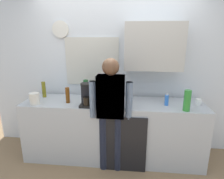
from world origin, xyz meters
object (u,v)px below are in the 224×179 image
bottle_clear_soda (187,101)px  bottle_amber_beer (68,95)px  bottle_dark_sauce (109,92)px  storage_canister (35,99)px  cup_yellow_cup (95,98)px  bottle_red_vinegar (102,97)px  bottle_olive_oil (44,89)px  cup_white_mug (198,102)px  bottle_green_wine (86,89)px  dish_soap (167,100)px  coffee_maker (88,95)px  person_guest (111,107)px  person_at_sink (111,107)px

bottle_clear_soda → bottle_amber_beer: (-1.65, 0.15, -0.02)m
bottle_dark_sauce → storage_canister: bottle_dark_sauce is taller
cup_yellow_cup → storage_canister: bearing=-162.3°
bottle_red_vinegar → storage_canister: bottle_red_vinegar is taller
bottle_dark_sauce → cup_yellow_cup: size_ratio=2.12×
bottle_olive_oil → bottle_amber_beer: size_ratio=1.09×
bottle_clear_soda → storage_canister: (-2.10, 0.02, -0.05)m
bottle_amber_beer → cup_white_mug: bottle_amber_beer is taller
bottle_olive_oil → bottle_red_vinegar: bottle_olive_oil is taller
bottle_clear_soda → cup_white_mug: bottle_clear_soda is taller
storage_canister → bottle_green_wine: bearing=27.4°
bottle_green_wine → bottle_red_vinegar: 0.39m
dish_soap → bottle_olive_oil: bearing=174.3°
bottle_olive_oil → bottle_green_wine: bearing=-0.4°
coffee_maker → bottle_clear_soda: 1.33m
coffee_maker → cup_white_mug: coffee_maker is taller
cup_white_mug → storage_canister: size_ratio=0.56×
cup_yellow_cup → storage_canister: size_ratio=0.50×
bottle_clear_soda → person_guest: person_guest is taller
coffee_maker → person_guest: (0.34, -0.13, -0.11)m
bottle_green_wine → bottle_olive_oil: bottle_green_wine is taller
bottle_amber_beer → dish_soap: bottle_amber_beer is taller
bottle_clear_soda → bottle_red_vinegar: size_ratio=1.27×
bottle_red_vinegar → dish_soap: bearing=4.7°
bottle_amber_beer → storage_canister: bearing=-164.2°
person_guest → bottle_olive_oil: bearing=-7.1°
bottle_green_wine → person_guest: 0.62m
bottle_red_vinegar → person_at_sink: (0.15, -0.17, -0.08)m
coffee_maker → bottle_dark_sauce: bearing=55.8°
cup_yellow_cup → person_guest: person_guest is taller
bottle_clear_soda → cup_white_mug: 0.33m
bottle_green_wine → bottle_olive_oil: (-0.69, 0.00, -0.02)m
storage_canister → cup_yellow_cup: bearing=17.7°
cup_white_mug → person_guest: bearing=-166.3°
bottle_amber_beer → bottle_green_wine: bearing=44.8°
bottle_dark_sauce → person_at_sink: person_at_sink is taller
bottle_dark_sauce → bottle_green_wine: 0.36m
bottle_green_wine → dish_soap: bearing=-8.7°
cup_white_mug → bottle_amber_beer: bearing=-177.4°
cup_yellow_cup → coffee_maker: bearing=-105.7°
bottle_olive_oil → bottle_clear_soda: bearing=-10.0°
bottle_red_vinegar → cup_yellow_cup: size_ratio=2.59×
person_at_sink → bottle_clear_soda: bearing=-9.9°
person_guest → person_at_sink: bearing=-0.0°
bottle_green_wine → bottle_amber_beer: bottle_green_wine is taller
bottle_dark_sauce → storage_canister: size_ratio=1.06×
bottle_green_wine → bottle_red_vinegar: (0.29, -0.26, -0.04)m
dish_soap → person_at_sink: person_at_sink is taller
cup_white_mug → bottle_olive_oil: bearing=176.5°
bottle_red_vinegar → dish_soap: bottle_red_vinegar is taller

